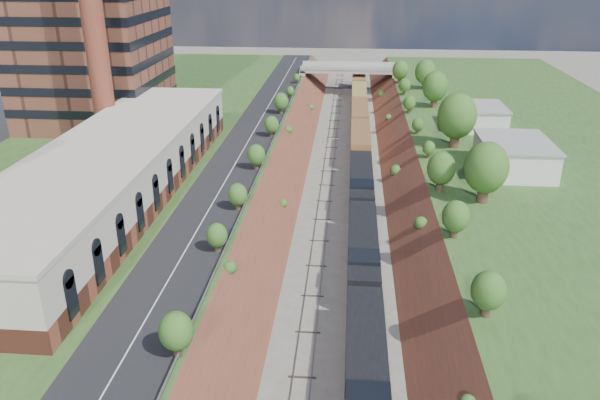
{
  "coord_description": "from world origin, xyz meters",
  "views": [
    {
      "loc": [
        0.65,
        -27.07,
        32.74
      ],
      "look_at": [
        -4.88,
        36.34,
        6.0
      ],
      "focal_mm": 35.0,
      "sensor_mm": 36.0,
      "label": 1
    }
  ],
  "objects": [
    {
      "name": "guardrail",
      "position": [
        -11.4,
        59.8,
        5.55
      ],
      "size": [
        0.1,
        171.0,
        0.7
      ],
      "color": "#99999E",
      "rests_on": "platform_left"
    },
    {
      "name": "freight_train",
      "position": [
        2.6,
        68.43,
        2.71
      ],
      "size": [
        3.27,
        131.26,
        4.82
      ],
      "color": "black",
      "rests_on": "ground"
    },
    {
      "name": "white_building_far",
      "position": [
        23.0,
        74.0,
        6.8
      ],
      "size": [
        8.0,
        10.0,
        3.6
      ],
      "primitive_type": "cube",
      "color": "silver",
      "rests_on": "platform_right"
    },
    {
      "name": "smokestack",
      "position": [
        -36.0,
        56.0,
        25.0
      ],
      "size": [
        3.2,
        3.2,
        40.0
      ],
      "primitive_type": "cylinder",
      "color": "brown",
      "rests_on": "platform_left"
    },
    {
      "name": "platform_left",
      "position": [
        -33.0,
        60.0,
        2.5
      ],
      "size": [
        44.0,
        180.0,
        5.0
      ],
      "primitive_type": "cube",
      "color": "#2E4F20",
      "rests_on": "ground"
    },
    {
      "name": "platform_right",
      "position": [
        33.0,
        60.0,
        2.5
      ],
      "size": [
        44.0,
        180.0,
        5.0
      ],
      "primitive_type": "cube",
      "color": "#2E4F20",
      "rests_on": "ground"
    },
    {
      "name": "embankment_right",
      "position": [
        11.0,
        60.0,
        0.0
      ],
      "size": [
        10.0,
        180.0,
        10.0
      ],
      "primitive_type": "cube",
      "rotation": [
        0.0,
        0.79,
        0.0
      ],
      "color": "brown",
      "rests_on": "ground"
    },
    {
      "name": "rail_right_track",
      "position": [
        2.6,
        60.0,
        0.09
      ],
      "size": [
        1.58,
        180.0,
        0.18
      ],
      "primitive_type": "cube",
      "color": "gray",
      "rests_on": "ground"
    },
    {
      "name": "embankment_left",
      "position": [
        -11.0,
        60.0,
        0.0
      ],
      "size": [
        10.0,
        180.0,
        10.0
      ],
      "primitive_type": "cube",
      "rotation": [
        0.0,
        0.79,
        0.0
      ],
      "color": "brown",
      "rests_on": "ground"
    },
    {
      "name": "tree_left_crest",
      "position": [
        -11.8,
        20.0,
        7.04
      ],
      "size": [
        2.45,
        2.45,
        3.55
      ],
      "color": "#473323",
      "rests_on": "platform_left"
    },
    {
      "name": "tree_right_large",
      "position": [
        17.0,
        40.0,
        9.38
      ],
      "size": [
        5.25,
        5.25,
        7.61
      ],
      "color": "#473323",
      "rests_on": "platform_right"
    },
    {
      "name": "overpass",
      "position": [
        0.0,
        122.0,
        4.92
      ],
      "size": [
        24.5,
        8.3,
        7.4
      ],
      "color": "gray",
      "rests_on": "ground"
    },
    {
      "name": "road",
      "position": [
        -15.5,
        60.0,
        5.05
      ],
      "size": [
        8.0,
        180.0,
        0.1
      ],
      "primitive_type": "cube",
      "color": "black",
      "rests_on": "platform_left"
    },
    {
      "name": "commercial_building",
      "position": [
        -28.0,
        38.0,
        8.51
      ],
      "size": [
        14.3,
        62.3,
        7.0
      ],
      "color": "brown",
      "rests_on": "platform_left"
    },
    {
      "name": "rail_left_track",
      "position": [
        -2.6,
        60.0,
        0.09
      ],
      "size": [
        1.58,
        180.0,
        0.18
      ],
      "primitive_type": "cube",
      "color": "gray",
      "rests_on": "ground"
    },
    {
      "name": "white_building_near",
      "position": [
        23.5,
        52.0,
        7.0
      ],
      "size": [
        9.0,
        12.0,
        4.0
      ],
      "primitive_type": "cube",
      "color": "silver",
      "rests_on": "platform_right"
    }
  ]
}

